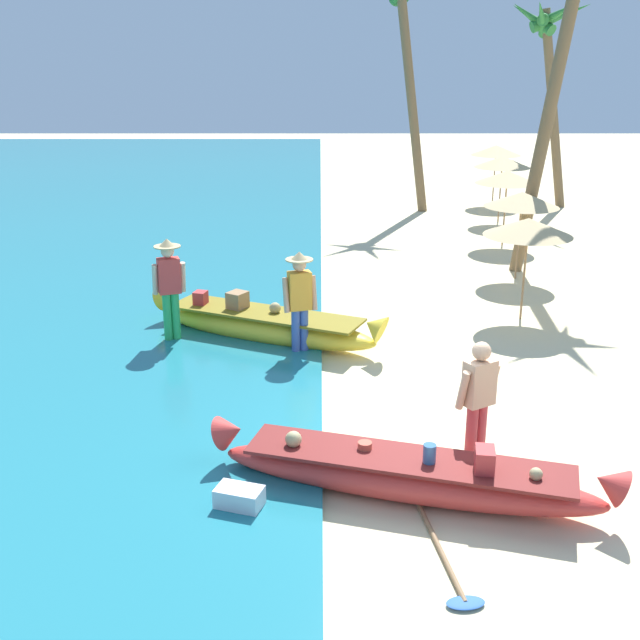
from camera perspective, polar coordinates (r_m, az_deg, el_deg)
The scene contains 16 objects.
ground_plane at distance 9.96m, azimuth 8.00°, elevation -9.58°, with size 80.00×80.00×0.00m, color beige.
boat_red_foreground at distance 8.91m, azimuth 6.34°, elevation -11.19°, with size 4.55×1.86×0.76m.
boat_yellow_midground at distance 13.42m, azimuth -4.15°, elevation -0.35°, with size 4.21×2.41×0.83m.
person_vendor_hatted at distance 12.52m, azimuth -1.57°, elevation 1.70°, with size 0.59×0.44×1.76m.
person_tourist_customer at distance 9.38m, azimuth 11.39°, elevation -5.56°, with size 0.57×0.45×1.59m.
person_vendor_assistant at distance 13.25m, azimuth -10.99°, elevation 2.58°, with size 0.58×0.44×1.84m.
parasol_row_0 at distance 14.62m, azimuth 14.87°, elevation 6.57°, with size 1.60×1.60×1.91m.
parasol_row_1 at distance 17.39m, azimuth 14.43°, elevation 8.51°, with size 1.60×1.60×1.91m.
parasol_row_2 at distance 20.48m, azimuth 13.42°, elevation 10.10°, with size 1.60×1.60×1.91m.
parasol_row_3 at distance 23.36m, azimuth 13.08°, elevation 11.17°, with size 1.60×1.60×1.91m.
parasol_row_4 at distance 26.14m, azimuth 12.64°, elevation 11.99°, with size 1.60×1.60×1.91m.
palm_tree_tall_inland at distance 24.41m, azimuth 6.06°, elevation 20.65°, with size 2.35×2.29×7.12m.
palm_tree_leaning_seaward at distance 25.90m, azimuth 16.21°, elevation 18.92°, with size 2.60×2.76×6.28m.
palm_tree_mid_cluster at distance 18.05m, azimuth 17.58°, elevation 20.55°, with size 2.47×2.67×7.02m.
cooler_box at distance 8.67m, azimuth -5.96°, elevation -13.00°, with size 0.50×0.30×0.31m, color silver.
paddle at distance 7.99m, azimuth 9.29°, elevation -17.35°, with size 0.44×1.71×0.05m.
Camera 1 is at (-1.38, -8.66, 4.74)m, focal length 43.88 mm.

